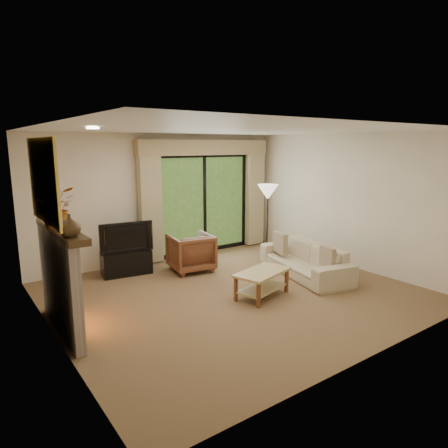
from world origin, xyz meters
TOP-DOWN VIEW (x-y plane):
  - floor at (0.00, 0.00)m, footprint 5.50×5.50m
  - ceiling at (0.00, 0.00)m, footprint 5.50×5.50m
  - wall_back at (0.00, 2.50)m, footprint 5.00×0.00m
  - wall_front at (0.00, -2.50)m, footprint 5.00×0.00m
  - wall_left at (-2.75, 0.00)m, footprint 0.00×5.00m
  - wall_right at (2.75, 0.00)m, footprint 0.00×5.00m
  - fireplace at (-2.63, 0.20)m, footprint 0.24×1.70m
  - mirror at (-2.71, 0.20)m, footprint 0.07×1.45m
  - sliding_door at (1.00, 2.45)m, footprint 2.26×0.10m
  - curtain_left at (-0.35, 2.34)m, footprint 0.45×0.18m
  - curtain_right at (2.35, 2.34)m, footprint 0.45×0.18m
  - cornice at (1.00, 2.36)m, footprint 3.20×0.24m
  - media_console at (-1.06, 1.95)m, footprint 0.94×0.52m
  - tv at (-1.06, 1.95)m, footprint 0.98×0.26m
  - armchair at (0.04, 1.45)m, footprint 0.87×0.89m
  - sofa at (1.61, -0.01)m, footprint 1.23×2.15m
  - pillow_near at (1.54, -0.59)m, footprint 0.17×0.35m
  - pillow_far at (1.54, 0.57)m, footprint 0.19×0.41m
  - coffee_table at (0.26, -0.37)m, footprint 1.04×0.75m
  - floor_lamp at (1.71, 1.15)m, footprint 0.53×0.53m
  - vase at (-2.61, -0.41)m, footprint 0.26×0.26m
  - branches at (-2.61, 0.13)m, footprint 0.53×0.47m

SIDE VIEW (x-z plane):
  - floor at x=0.00m, z-range 0.00..0.00m
  - coffee_table at x=0.26m, z-range 0.00..0.42m
  - media_console at x=-1.06m, z-range 0.00..0.45m
  - sofa at x=1.61m, z-range 0.00..0.59m
  - armchair at x=0.04m, z-range 0.00..0.72m
  - pillow_near at x=1.54m, z-range 0.32..0.67m
  - pillow_far at x=1.54m, z-range 0.31..0.71m
  - fireplace at x=-2.63m, z-range 0.00..1.37m
  - tv at x=-1.06m, z-range 0.45..1.00m
  - floor_lamp at x=1.71m, z-range 0.00..1.59m
  - sliding_door at x=1.00m, z-range 0.02..2.18m
  - curtain_left at x=-0.35m, z-range 0.02..2.38m
  - curtain_right at x=2.35m, z-range 0.02..2.38m
  - wall_back at x=0.00m, z-range -1.20..3.80m
  - wall_front at x=0.00m, z-range -1.20..3.80m
  - wall_left at x=-2.75m, z-range -1.20..3.80m
  - wall_right at x=2.75m, z-range -1.20..3.80m
  - vase at x=-2.61m, z-range 1.37..1.63m
  - branches at x=-2.61m, z-range 1.37..1.89m
  - mirror at x=-2.71m, z-range 1.44..2.46m
  - cornice at x=1.00m, z-range 2.16..2.48m
  - ceiling at x=0.00m, z-range 2.60..2.60m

